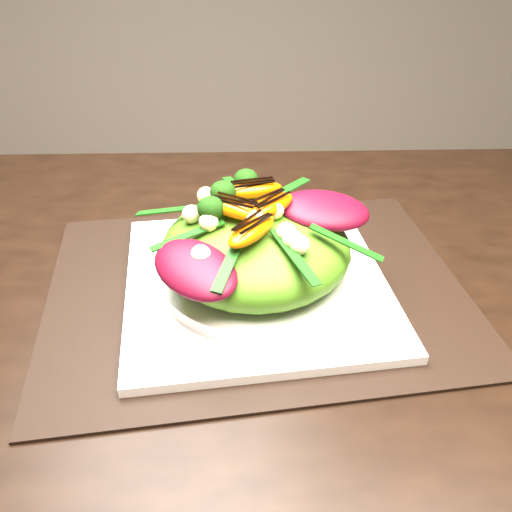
{
  "coord_description": "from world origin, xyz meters",
  "views": [
    {
      "loc": [
        -0.31,
        -0.43,
        1.14
      ],
      "look_at": [
        -0.3,
        0.06,
        0.8
      ],
      "focal_mm": 38.0,
      "sensor_mm": 36.0,
      "label": 1
    }
  ],
  "objects_px": {
    "lettuce_mound": "(256,247)",
    "orange_segment": "(241,197)",
    "plate_base": "(256,282)",
    "salad_bowl": "(256,273)",
    "placemat": "(256,287)"
  },
  "relations": [
    {
      "from": "orange_segment",
      "to": "salad_bowl",
      "type": "bearing_deg",
      "value": -62.81
    },
    {
      "from": "placemat",
      "to": "salad_bowl",
      "type": "xyz_separation_m",
      "value": [
        0.0,
        0.0,
        0.02
      ]
    },
    {
      "from": "plate_base",
      "to": "orange_segment",
      "type": "bearing_deg",
      "value": 117.19
    },
    {
      "from": "placemat",
      "to": "orange_segment",
      "type": "relative_size",
      "value": 7.09
    },
    {
      "from": "lettuce_mound",
      "to": "orange_segment",
      "type": "height_order",
      "value": "orange_segment"
    },
    {
      "from": "placemat",
      "to": "salad_bowl",
      "type": "bearing_deg",
      "value": 90.0
    },
    {
      "from": "placemat",
      "to": "orange_segment",
      "type": "xyz_separation_m",
      "value": [
        -0.02,
        0.03,
        0.1
      ]
    },
    {
      "from": "salad_bowl",
      "to": "orange_segment",
      "type": "xyz_separation_m",
      "value": [
        -0.02,
        0.03,
        0.08
      ]
    },
    {
      "from": "plate_base",
      "to": "orange_segment",
      "type": "relative_size",
      "value": 4.39
    },
    {
      "from": "placemat",
      "to": "plate_base",
      "type": "relative_size",
      "value": 1.61
    },
    {
      "from": "salad_bowl",
      "to": "orange_segment",
      "type": "bearing_deg",
      "value": 117.19
    },
    {
      "from": "salad_bowl",
      "to": "placemat",
      "type": "bearing_deg",
      "value": -90.0
    },
    {
      "from": "salad_bowl",
      "to": "plate_base",
      "type": "bearing_deg",
      "value": 0.0
    },
    {
      "from": "placemat",
      "to": "lettuce_mound",
      "type": "distance_m",
      "value": 0.06
    },
    {
      "from": "salad_bowl",
      "to": "lettuce_mound",
      "type": "bearing_deg",
      "value": -90.0
    }
  ]
}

